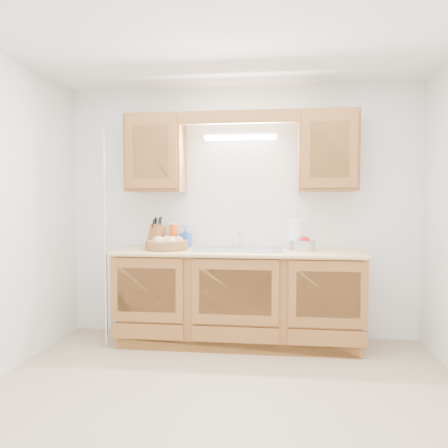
# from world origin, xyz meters

# --- Properties ---
(room) EXTENTS (3.52, 3.50, 2.50)m
(room) POSITION_xyz_m (0.00, 0.00, 1.25)
(room) COLOR tan
(room) RESTS_ON ground
(base_cabinets) EXTENTS (2.20, 0.60, 0.86)m
(base_cabinets) POSITION_xyz_m (0.00, 1.20, 0.44)
(base_cabinets) COLOR #9A5D2D
(base_cabinets) RESTS_ON ground
(countertop) EXTENTS (2.30, 0.63, 0.04)m
(countertop) POSITION_xyz_m (0.00, 1.19, 0.88)
(countertop) COLOR #E4BA77
(countertop) RESTS_ON base_cabinets
(upper_cabinet_left) EXTENTS (0.55, 0.33, 0.75)m
(upper_cabinet_left) POSITION_xyz_m (-0.83, 1.33, 1.83)
(upper_cabinet_left) COLOR #9A5D2D
(upper_cabinet_left) RESTS_ON room
(upper_cabinet_right) EXTENTS (0.55, 0.33, 0.75)m
(upper_cabinet_right) POSITION_xyz_m (0.83, 1.33, 1.83)
(upper_cabinet_right) COLOR #9A5D2D
(upper_cabinet_right) RESTS_ON room
(valance) EXTENTS (2.20, 0.05, 0.12)m
(valance) POSITION_xyz_m (0.00, 1.19, 2.14)
(valance) COLOR #9A5D2D
(valance) RESTS_ON room
(fluorescent_fixture) EXTENTS (0.76, 0.08, 0.08)m
(fluorescent_fixture) POSITION_xyz_m (0.00, 1.42, 2.00)
(fluorescent_fixture) COLOR white
(fluorescent_fixture) RESTS_ON room
(sink) EXTENTS (0.84, 0.46, 0.36)m
(sink) POSITION_xyz_m (0.00, 1.21, 0.83)
(sink) COLOR #9E9EA3
(sink) RESTS_ON countertop
(wire_shelf_pole) EXTENTS (0.03, 0.03, 2.00)m
(wire_shelf_pole) POSITION_xyz_m (-1.20, 0.94, 1.00)
(wire_shelf_pole) COLOR silver
(wire_shelf_pole) RESTS_ON ground
(outlet_plate) EXTENTS (0.08, 0.01, 0.12)m
(outlet_plate) POSITION_xyz_m (0.95, 1.49, 1.15)
(outlet_plate) COLOR white
(outlet_plate) RESTS_ON room
(fruit_basket) EXTENTS (0.50, 0.50, 0.13)m
(fruit_basket) POSITION_xyz_m (-0.68, 1.14, 0.96)
(fruit_basket) COLOR #92623A
(fruit_basket) RESTS_ON countertop
(knife_block) EXTENTS (0.17, 0.21, 0.32)m
(knife_block) POSITION_xyz_m (-0.83, 1.35, 1.01)
(knife_block) COLOR #9A5D2D
(knife_block) RESTS_ON countertop
(orange_canister) EXTENTS (0.09, 0.09, 0.24)m
(orange_canister) POSITION_xyz_m (-0.67, 1.37, 1.02)
(orange_canister) COLOR #F54D0D
(orange_canister) RESTS_ON countertop
(soap_bottle) EXTENTS (0.12, 0.12, 0.21)m
(soap_bottle) POSITION_xyz_m (-0.54, 1.35, 1.00)
(soap_bottle) COLOR blue
(soap_bottle) RESTS_ON countertop
(sponge) EXTENTS (0.11, 0.08, 0.02)m
(sponge) POSITION_xyz_m (0.54, 1.44, 0.91)
(sponge) COLOR #CC333F
(sponge) RESTS_ON countertop
(paper_towel) EXTENTS (0.16, 0.16, 0.34)m
(paper_towel) POSITION_xyz_m (0.54, 1.26, 1.04)
(paper_towel) COLOR silver
(paper_towel) RESTS_ON countertop
(apple_bowl) EXTENTS (0.32, 0.32, 0.13)m
(apple_bowl) POSITION_xyz_m (0.60, 1.23, 0.96)
(apple_bowl) COLOR silver
(apple_bowl) RESTS_ON countertop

